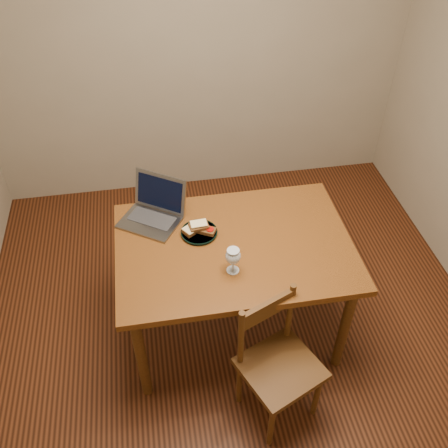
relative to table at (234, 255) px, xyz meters
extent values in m
cube|color=black|center=(0.00, -0.02, -0.66)|extent=(3.20, 3.20, 0.02)
cube|color=gray|center=(0.00, 1.59, 0.65)|extent=(3.20, 0.02, 2.60)
cube|color=#45250B|center=(0.00, 0.00, 0.07)|extent=(1.30, 0.90, 0.04)
cylinder|color=#3E210D|center=(-0.57, -0.37, -0.30)|extent=(0.06, 0.06, 0.70)
cylinder|color=#3E210D|center=(0.57, -0.37, -0.30)|extent=(0.06, 0.06, 0.70)
cylinder|color=#3E210D|center=(-0.57, 0.37, -0.30)|extent=(0.06, 0.06, 0.70)
cylinder|color=#3E210D|center=(0.57, 0.37, -0.30)|extent=(0.06, 0.06, 0.70)
cube|color=#3E210D|center=(0.14, -0.59, -0.27)|extent=(0.49, 0.48, 0.04)
cube|color=#3E210D|center=(0.08, -0.45, 0.07)|extent=(0.29, 0.15, 0.11)
cylinder|color=black|center=(-0.18, 0.12, 0.09)|extent=(0.21, 0.21, 0.02)
cube|color=slate|center=(-0.45, 0.25, 0.09)|extent=(0.40, 0.37, 0.01)
cube|color=slate|center=(-0.37, 0.37, 0.21)|extent=(0.31, 0.24, 0.22)
cube|color=black|center=(-0.37, 0.37, 0.21)|extent=(0.27, 0.20, 0.18)
camera|label=1|loc=(-0.38, -1.92, 2.02)|focal=40.00mm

